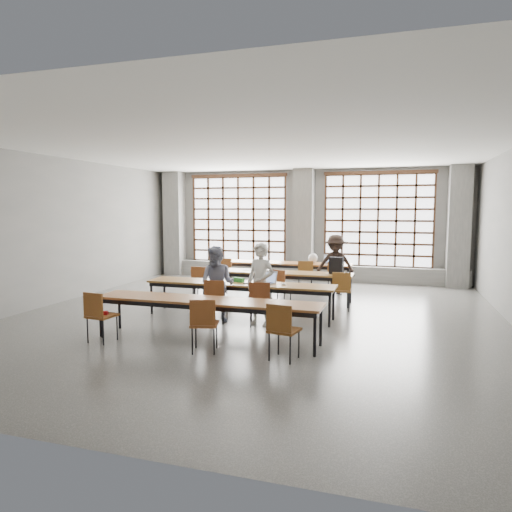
% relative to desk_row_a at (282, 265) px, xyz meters
% --- Properties ---
extents(floor, '(11.00, 11.00, 0.00)m').
position_rel_desk_row_a_xyz_m(floor, '(0.34, -3.70, -0.66)').
color(floor, '#4E4E4B').
rests_on(floor, ground).
extents(ceiling, '(11.00, 11.00, 0.00)m').
position_rel_desk_row_a_xyz_m(ceiling, '(0.34, -3.70, 2.84)').
color(ceiling, silver).
rests_on(ceiling, floor).
extents(wall_back, '(10.00, 0.00, 10.00)m').
position_rel_desk_row_a_xyz_m(wall_back, '(0.34, 1.80, 1.09)').
color(wall_back, '#62625F').
rests_on(wall_back, floor).
extents(wall_front, '(10.00, 0.00, 10.00)m').
position_rel_desk_row_a_xyz_m(wall_front, '(0.34, -9.20, 1.09)').
color(wall_front, '#62625F').
rests_on(wall_front, floor).
extents(wall_left, '(0.00, 11.00, 11.00)m').
position_rel_desk_row_a_xyz_m(wall_left, '(-4.66, -3.70, 1.09)').
color(wall_left, '#62625F').
rests_on(wall_left, floor).
extents(column_left, '(0.60, 0.55, 3.50)m').
position_rel_desk_row_a_xyz_m(column_left, '(-4.16, 1.52, 1.09)').
color(column_left, '#585856').
rests_on(column_left, floor).
extents(column_mid, '(0.60, 0.55, 3.50)m').
position_rel_desk_row_a_xyz_m(column_mid, '(0.34, 1.52, 1.09)').
color(column_mid, '#585856').
rests_on(column_mid, floor).
extents(column_right, '(0.60, 0.55, 3.50)m').
position_rel_desk_row_a_xyz_m(column_right, '(4.84, 1.52, 1.09)').
color(column_right, '#585856').
rests_on(column_right, floor).
extents(window_left, '(3.32, 0.12, 3.00)m').
position_rel_desk_row_a_xyz_m(window_left, '(-1.91, 1.72, 1.24)').
color(window_left, white).
rests_on(window_left, wall_back).
extents(window_right, '(3.32, 0.12, 3.00)m').
position_rel_desk_row_a_xyz_m(window_right, '(2.59, 1.72, 1.24)').
color(window_right, white).
rests_on(window_right, wall_back).
extents(sill_ledge, '(9.80, 0.35, 0.50)m').
position_rel_desk_row_a_xyz_m(sill_ledge, '(0.34, 1.60, -0.41)').
color(sill_ledge, '#585856').
rests_on(sill_ledge, floor).
extents(desk_row_a, '(4.00, 0.70, 0.73)m').
position_rel_desk_row_a_xyz_m(desk_row_a, '(0.00, 0.00, 0.00)').
color(desk_row_a, brown).
rests_on(desk_row_a, floor).
extents(desk_row_b, '(4.00, 0.70, 0.73)m').
position_rel_desk_row_a_xyz_m(desk_row_b, '(0.19, -1.92, 0.00)').
color(desk_row_b, brown).
rests_on(desk_row_b, floor).
extents(desk_row_c, '(4.00, 0.70, 0.73)m').
position_rel_desk_row_a_xyz_m(desk_row_c, '(0.02, -3.75, 0.00)').
color(desk_row_c, brown).
rests_on(desk_row_c, floor).
extents(desk_row_d, '(4.00, 0.70, 0.73)m').
position_rel_desk_row_a_xyz_m(desk_row_d, '(0.05, -5.57, 0.00)').
color(desk_row_d, brown).
rests_on(desk_row_d, floor).
extents(chair_back_left, '(0.51, 0.51, 0.88)m').
position_rel_desk_row_a_xyz_m(chair_back_left, '(-1.42, -0.63, -0.13)').
color(chair_back_left, brown).
rests_on(chair_back_left, floor).
extents(chair_back_mid, '(0.50, 0.50, 0.88)m').
position_rel_desk_row_a_xyz_m(chair_back_mid, '(0.82, -0.63, -0.13)').
color(chair_back_mid, brown).
rests_on(chair_back_mid, floor).
extents(chair_back_right, '(0.47, 0.47, 0.88)m').
position_rel_desk_row_a_xyz_m(chair_back_right, '(1.61, -0.63, -0.13)').
color(chair_back_right, brown).
rests_on(chair_back_right, floor).
extents(chair_mid_left, '(0.45, 0.45, 0.88)m').
position_rel_desk_row_a_xyz_m(chair_mid_left, '(-1.40, -2.55, -0.13)').
color(chair_mid_left, brown).
rests_on(chair_mid_left, floor).
extents(chair_mid_centre, '(0.50, 0.50, 0.88)m').
position_rel_desk_row_a_xyz_m(chair_mid_centre, '(0.58, -2.54, -0.13)').
color(chair_mid_centre, brown).
rests_on(chair_mid_centre, floor).
extents(chair_mid_right, '(0.46, 0.46, 0.88)m').
position_rel_desk_row_a_xyz_m(chair_mid_right, '(2.00, -2.55, -0.13)').
color(chair_mid_right, brown).
rests_on(chair_mid_right, floor).
extents(chair_front_left, '(0.47, 0.47, 0.88)m').
position_rel_desk_row_a_xyz_m(chair_front_left, '(-0.27, -4.38, -0.13)').
color(chair_front_left, brown).
rests_on(chair_front_left, floor).
extents(chair_front_right, '(0.51, 0.52, 0.88)m').
position_rel_desk_row_a_xyz_m(chair_front_right, '(0.64, -4.38, -0.13)').
color(chair_front_right, maroon).
rests_on(chair_front_right, floor).
extents(chair_near_left, '(0.46, 0.47, 0.88)m').
position_rel_desk_row_a_xyz_m(chair_near_left, '(-1.66, -6.20, -0.13)').
color(chair_near_left, brown).
rests_on(chair_near_left, floor).
extents(chair_near_mid, '(0.52, 0.52, 0.88)m').
position_rel_desk_row_a_xyz_m(chair_near_mid, '(0.27, -6.20, -0.13)').
color(chair_near_mid, brown).
rests_on(chair_near_mid, floor).
extents(chair_near_right, '(0.49, 0.49, 0.88)m').
position_rel_desk_row_a_xyz_m(chair_near_right, '(1.53, -6.20, -0.13)').
color(chair_near_right, brown).
rests_on(chair_near_right, floor).
extents(student_male, '(0.67, 0.52, 1.61)m').
position_rel_desk_row_a_xyz_m(student_male, '(0.62, -4.25, 0.14)').
color(student_male, silver).
rests_on(student_male, floor).
extents(student_female, '(0.75, 0.59, 1.52)m').
position_rel_desk_row_a_xyz_m(student_female, '(-0.28, -4.25, 0.10)').
color(student_female, '#1A224F').
rests_on(student_female, floor).
extents(student_back, '(1.03, 0.61, 1.58)m').
position_rel_desk_row_a_xyz_m(student_back, '(1.60, -0.50, 0.12)').
color(student_back, black).
rests_on(student_back, floor).
extents(laptop_front, '(0.45, 0.42, 0.26)m').
position_rel_desk_row_a_xyz_m(laptop_front, '(0.59, -3.65, 0.13)').
color(laptop_front, '#BCBCC1').
rests_on(laptop_front, desk_row_c).
extents(laptop_back, '(0.38, 0.33, 0.26)m').
position_rel_desk_row_a_xyz_m(laptop_back, '(1.35, 0.11, 0.13)').
color(laptop_back, silver).
rests_on(laptop_back, desk_row_a).
extents(mouse, '(0.11, 0.09, 0.04)m').
position_rel_desk_row_a_xyz_m(mouse, '(0.97, -3.77, 0.08)').
color(mouse, white).
rests_on(mouse, desk_row_c).
extents(green_box, '(0.27, 0.18, 0.09)m').
position_rel_desk_row_a_xyz_m(green_box, '(-0.03, -3.67, 0.11)').
color(green_box, '#2A822E').
rests_on(green_box, desk_row_c).
extents(phone, '(0.14, 0.09, 0.01)m').
position_rel_desk_row_a_xyz_m(phone, '(0.20, -3.85, 0.07)').
color(phone, black).
rests_on(phone, desk_row_c).
extents(paper_sheet_a, '(0.32, 0.24, 0.00)m').
position_rel_desk_row_a_xyz_m(paper_sheet_a, '(-0.41, -1.87, 0.07)').
color(paper_sheet_a, white).
rests_on(paper_sheet_a, desk_row_b).
extents(paper_sheet_b, '(0.31, 0.23, 0.00)m').
position_rel_desk_row_a_xyz_m(paper_sheet_b, '(-0.11, -1.97, 0.07)').
color(paper_sheet_b, white).
rests_on(paper_sheet_b, desk_row_b).
extents(paper_sheet_c, '(0.33, 0.26, 0.00)m').
position_rel_desk_row_a_xyz_m(paper_sheet_c, '(0.29, -1.92, 0.07)').
color(paper_sheet_c, white).
rests_on(paper_sheet_c, desk_row_b).
extents(backpack, '(0.34, 0.23, 0.40)m').
position_rel_desk_row_a_xyz_m(backpack, '(1.79, -1.87, 0.27)').
color(backpack, black).
rests_on(backpack, desk_row_b).
extents(plastic_bag, '(0.31, 0.28, 0.29)m').
position_rel_desk_row_a_xyz_m(plastic_bag, '(0.90, 0.05, 0.21)').
color(plastic_bag, white).
rests_on(plastic_bag, desk_row_a).
extents(red_pouch, '(0.21, 0.12, 0.06)m').
position_rel_desk_row_a_xyz_m(red_pouch, '(-1.65, -6.12, -0.16)').
color(red_pouch, maroon).
rests_on(red_pouch, chair_near_left).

